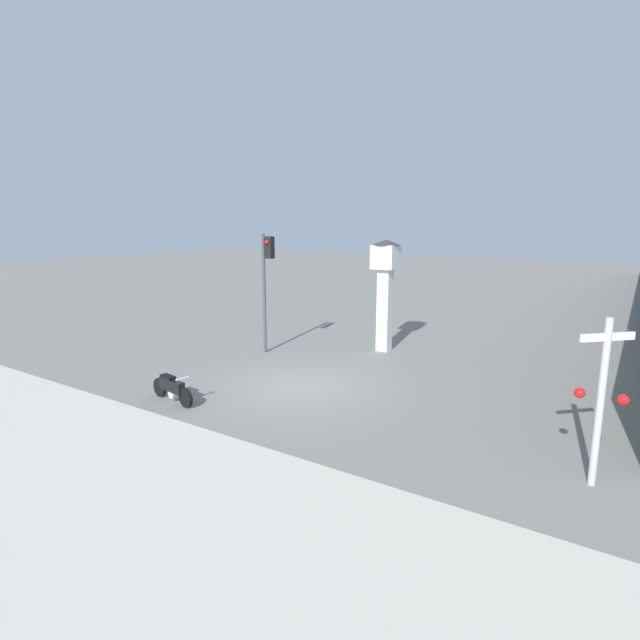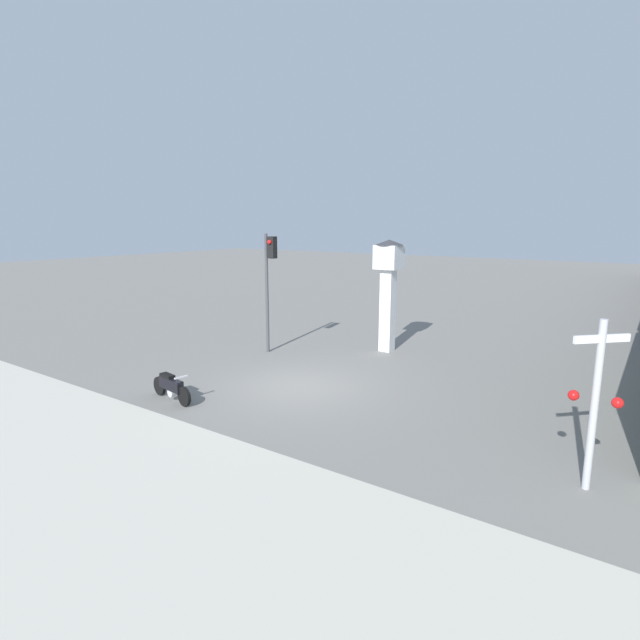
# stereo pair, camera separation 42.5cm
# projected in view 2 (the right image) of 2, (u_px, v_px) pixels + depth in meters

# --- Properties ---
(ground_plane) EXTENTS (120.00, 120.00, 0.00)m
(ground_plane) POSITION_uv_depth(u_px,v_px,m) (299.00, 387.00, 15.09)
(ground_plane) COLOR slate
(sidewalk_strip) EXTENTS (36.00, 6.00, 0.10)m
(sidewalk_strip) POSITION_uv_depth(u_px,v_px,m) (79.00, 482.00, 9.48)
(sidewalk_strip) COLOR #BCB7A8
(sidewalk_strip) RESTS_ON ground_plane
(motorcycle) EXTENTS (1.84, 0.47, 0.81)m
(motorcycle) POSITION_uv_depth(u_px,v_px,m) (171.00, 387.00, 13.89)
(motorcycle) COLOR black
(motorcycle) RESTS_ON ground_plane
(clock_tower) EXTENTS (1.07, 1.07, 4.27)m
(clock_tower) POSITION_uv_depth(u_px,v_px,m) (388.00, 278.00, 18.82)
(clock_tower) COLOR white
(clock_tower) RESTS_ON ground_plane
(traffic_light) EXTENTS (0.50, 0.35, 4.50)m
(traffic_light) POSITION_uv_depth(u_px,v_px,m) (269.00, 272.00, 18.56)
(traffic_light) COLOR #47474C
(traffic_light) RESTS_ON ground_plane
(railroad_crossing_signal) EXTENTS (0.90, 0.82, 3.23)m
(railroad_crossing_signal) POSITION_uv_depth(u_px,v_px,m) (595.00, 398.00, 8.99)
(railroad_crossing_signal) COLOR #B7B7BC
(railroad_crossing_signal) RESTS_ON ground_plane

